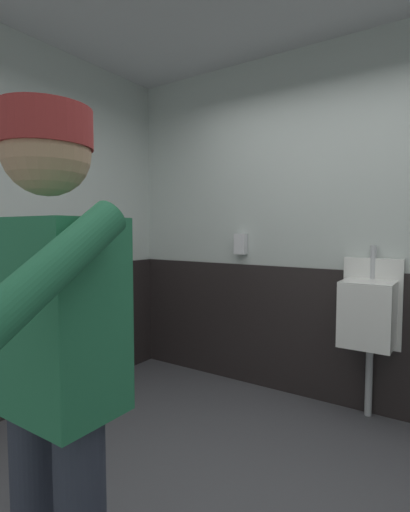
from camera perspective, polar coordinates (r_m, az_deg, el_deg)
The scene contains 6 objects.
wall_back at distance 3.12m, azimuth 20.68°, elevation 4.32°, with size 4.55×0.12×2.77m, color silver.
wainscot_band_back at distance 3.16m, azimuth 19.97°, elevation -11.49°, with size 3.95×0.03×1.05m, color black.
wainscot_band_left at distance 3.14m, azimuth -27.45°, elevation -11.79°, with size 0.03×3.08×1.05m, color black.
urinal_solo at distance 2.93m, azimuth 23.19°, elevation -7.73°, with size 0.40×0.34×1.24m.
person at distance 1.20m, azimuth -22.15°, elevation -13.22°, with size 0.63×0.60×1.69m.
soap_dispenser at distance 3.35m, azimuth 5.33°, elevation 1.80°, with size 0.10×0.07×0.18m, color silver.
Camera 1 is at (0.71, -1.44, 1.35)m, focal length 26.83 mm.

